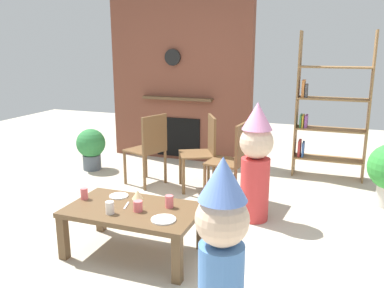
{
  "coord_description": "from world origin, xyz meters",
  "views": [
    {
      "loc": [
        1.41,
        -3.02,
        1.7
      ],
      "look_at": [
        0.15,
        0.4,
        0.81
      ],
      "focal_mm": 37.29,
      "sensor_mm": 36.0,
      "label": 1
    }
  ],
  "objects_px": {
    "coffee_table": "(133,215)",
    "dining_chair_right": "(234,157)",
    "paper_cup_near_right": "(84,194)",
    "paper_cup_near_left": "(169,202)",
    "child_in_pink": "(256,159)",
    "dining_chair_left": "(150,146)",
    "paper_plate_rear": "(164,220)",
    "child_with_cone_hat": "(222,246)",
    "paper_cup_center": "(138,206)",
    "dining_chair_middle": "(204,148)",
    "birthday_cake_slice": "(138,195)",
    "potted_plant_short": "(91,146)",
    "paper_cup_far_left": "(110,208)",
    "paper_plate_front": "(119,196)",
    "bookshelf": "(327,112)"
  },
  "relations": [
    {
      "from": "child_with_cone_hat",
      "to": "child_in_pink",
      "type": "relative_size",
      "value": 0.95
    },
    {
      "from": "coffee_table",
      "to": "paper_cup_near_right",
      "type": "relative_size",
      "value": 11.04
    },
    {
      "from": "coffee_table",
      "to": "dining_chair_right",
      "type": "xyz_separation_m",
      "value": [
        0.48,
        1.45,
        0.16
      ]
    },
    {
      "from": "paper_cup_near_left",
      "to": "child_with_cone_hat",
      "type": "bearing_deg",
      "value": -50.3
    },
    {
      "from": "potted_plant_short",
      "to": "dining_chair_middle",
      "type": "bearing_deg",
      "value": -6.13
    },
    {
      "from": "paper_cup_far_left",
      "to": "dining_chair_left",
      "type": "distance_m",
      "value": 1.83
    },
    {
      "from": "paper_plate_front",
      "to": "potted_plant_short",
      "type": "relative_size",
      "value": 0.29
    },
    {
      "from": "paper_plate_front",
      "to": "dining_chair_right",
      "type": "xyz_separation_m",
      "value": [
        0.72,
        1.27,
        0.09
      ]
    },
    {
      "from": "paper_cup_near_left",
      "to": "child_in_pink",
      "type": "height_order",
      "value": "child_in_pink"
    },
    {
      "from": "paper_cup_near_left",
      "to": "child_in_pink",
      "type": "xyz_separation_m",
      "value": [
        0.53,
        0.92,
        0.17
      ]
    },
    {
      "from": "paper_cup_far_left",
      "to": "paper_plate_front",
      "type": "bearing_deg",
      "value": 109.8
    },
    {
      "from": "bookshelf",
      "to": "child_with_cone_hat",
      "type": "distance_m",
      "value": 3.46
    },
    {
      "from": "paper_plate_front",
      "to": "dining_chair_middle",
      "type": "distance_m",
      "value": 1.57
    },
    {
      "from": "paper_cup_far_left",
      "to": "bookshelf",
      "type": "bearing_deg",
      "value": 62.21
    },
    {
      "from": "coffee_table",
      "to": "paper_cup_far_left",
      "type": "relative_size",
      "value": 10.83
    },
    {
      "from": "paper_cup_far_left",
      "to": "child_with_cone_hat",
      "type": "height_order",
      "value": "child_with_cone_hat"
    },
    {
      "from": "paper_cup_center",
      "to": "dining_chair_left",
      "type": "xyz_separation_m",
      "value": [
        -0.7,
        1.64,
        0.06
      ]
    },
    {
      "from": "paper_plate_rear",
      "to": "bookshelf",
      "type": "bearing_deg",
      "value": 69.46
    },
    {
      "from": "dining_chair_middle",
      "to": "paper_plate_rear",
      "type": "bearing_deg",
      "value": 71.32
    },
    {
      "from": "birthday_cake_slice",
      "to": "dining_chair_middle",
      "type": "height_order",
      "value": "dining_chair_middle"
    },
    {
      "from": "coffee_table",
      "to": "child_in_pink",
      "type": "distance_m",
      "value": 1.34
    },
    {
      "from": "paper_plate_rear",
      "to": "dining_chair_left",
      "type": "distance_m",
      "value": 1.98
    },
    {
      "from": "birthday_cake_slice",
      "to": "dining_chair_left",
      "type": "height_order",
      "value": "dining_chair_left"
    },
    {
      "from": "paper_cup_center",
      "to": "paper_cup_near_left",
      "type": "bearing_deg",
      "value": 37.74
    },
    {
      "from": "paper_plate_rear",
      "to": "paper_cup_center",
      "type": "bearing_deg",
      "value": 161.47
    },
    {
      "from": "paper_cup_near_right",
      "to": "dining_chair_right",
      "type": "height_order",
      "value": "dining_chair_right"
    },
    {
      "from": "paper_cup_near_left",
      "to": "birthday_cake_slice",
      "type": "height_order",
      "value": "paper_cup_near_left"
    },
    {
      "from": "bookshelf",
      "to": "birthday_cake_slice",
      "type": "xyz_separation_m",
      "value": [
        -1.46,
        -2.51,
        -0.43
      ]
    },
    {
      "from": "paper_cup_near_left",
      "to": "birthday_cake_slice",
      "type": "bearing_deg",
      "value": 166.48
    },
    {
      "from": "paper_cup_near_right",
      "to": "birthday_cake_slice",
      "type": "relative_size",
      "value": 0.99
    },
    {
      "from": "dining_chair_middle",
      "to": "paper_cup_far_left",
      "type": "bearing_deg",
      "value": 57.56
    },
    {
      "from": "dining_chair_left",
      "to": "paper_cup_near_right",
      "type": "bearing_deg",
      "value": 115.24
    },
    {
      "from": "bookshelf",
      "to": "paper_plate_front",
      "type": "distance_m",
      "value": 3.05
    },
    {
      "from": "paper_cup_near_left",
      "to": "paper_plate_front",
      "type": "distance_m",
      "value": 0.52
    },
    {
      "from": "paper_cup_near_right",
      "to": "paper_plate_front",
      "type": "xyz_separation_m",
      "value": [
        0.25,
        0.15,
        -0.04
      ]
    },
    {
      "from": "paper_cup_near_right",
      "to": "dining_chair_left",
      "type": "bearing_deg",
      "value": 94.89
    },
    {
      "from": "dining_chair_middle",
      "to": "dining_chair_right",
      "type": "relative_size",
      "value": 1.0
    },
    {
      "from": "paper_cup_center",
      "to": "child_in_pink",
      "type": "bearing_deg",
      "value": 55.74
    },
    {
      "from": "bookshelf",
      "to": "paper_cup_far_left",
      "type": "bearing_deg",
      "value": -117.79
    },
    {
      "from": "dining_chair_left",
      "to": "paper_cup_near_left",
      "type": "bearing_deg",
      "value": 141.74
    },
    {
      "from": "paper_cup_near_left",
      "to": "birthday_cake_slice",
      "type": "distance_m",
      "value": 0.35
    },
    {
      "from": "paper_cup_center",
      "to": "child_in_pink",
      "type": "relative_size",
      "value": 0.07
    },
    {
      "from": "paper_plate_rear",
      "to": "child_with_cone_hat",
      "type": "height_order",
      "value": "child_with_cone_hat"
    },
    {
      "from": "paper_plate_front",
      "to": "dining_chair_left",
      "type": "height_order",
      "value": "dining_chair_left"
    },
    {
      "from": "paper_cup_center",
      "to": "dining_chair_middle",
      "type": "distance_m",
      "value": 1.77
    },
    {
      "from": "coffee_table",
      "to": "paper_cup_near_right",
      "type": "xyz_separation_m",
      "value": [
        -0.49,
        0.03,
        0.11
      ]
    },
    {
      "from": "paper_cup_near_left",
      "to": "paper_cup_center",
      "type": "bearing_deg",
      "value": -142.26
    },
    {
      "from": "paper_cup_center",
      "to": "bookshelf",
      "type": "bearing_deg",
      "value": 64.25
    },
    {
      "from": "paper_plate_rear",
      "to": "paper_cup_near_right",
      "type": "bearing_deg",
      "value": 168.88
    },
    {
      "from": "child_with_cone_hat",
      "to": "paper_cup_near_right",
      "type": "bearing_deg",
      "value": 9.53
    }
  ]
}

